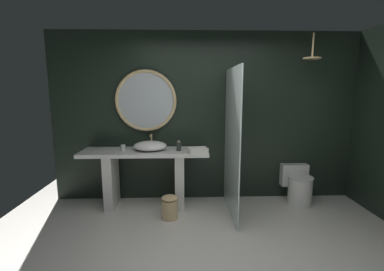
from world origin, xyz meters
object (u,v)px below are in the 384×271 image
(tumbler_cup, at_px, (123,148))
(rain_shower_head, at_px, (312,56))
(toilet, at_px, (298,185))
(waste_bin, at_px, (170,207))
(vessel_sink, at_px, (150,146))
(folded_hand_towel, at_px, (197,150))
(soap_dispenser, at_px, (179,146))
(round_wall_mirror, at_px, (146,101))

(tumbler_cup, height_order, rain_shower_head, rain_shower_head)
(toilet, xyz_separation_m, waste_bin, (-1.96, -0.49, -0.12))
(vessel_sink, relative_size, folded_hand_towel, 1.82)
(rain_shower_head, bearing_deg, folded_hand_towel, -176.61)
(soap_dispenser, relative_size, round_wall_mirror, 0.16)
(waste_bin, bearing_deg, folded_hand_towel, 33.24)
(tumbler_cup, distance_m, soap_dispenser, 0.81)
(folded_hand_towel, bearing_deg, waste_bin, -146.76)
(tumbler_cup, xyz_separation_m, waste_bin, (0.69, -0.41, -0.74))
(vessel_sink, distance_m, soap_dispenser, 0.42)
(round_wall_mirror, height_order, waste_bin, round_wall_mirror)
(rain_shower_head, xyz_separation_m, waste_bin, (-1.98, -0.35, -2.02))
(tumbler_cup, xyz_separation_m, round_wall_mirror, (0.31, 0.27, 0.67))
(soap_dispenser, height_order, waste_bin, soap_dispenser)
(tumbler_cup, xyz_separation_m, soap_dispenser, (0.81, -0.03, 0.02))
(round_wall_mirror, bearing_deg, folded_hand_towel, -29.22)
(rain_shower_head, xyz_separation_m, folded_hand_towel, (-1.59, -0.09, -1.30))
(soap_dispenser, height_order, toilet, soap_dispenser)
(tumbler_cup, relative_size, soap_dispenser, 0.60)
(tumbler_cup, bearing_deg, waste_bin, -31.12)
(rain_shower_head, height_order, toilet, rain_shower_head)
(soap_dispenser, bearing_deg, round_wall_mirror, 148.95)
(vessel_sink, height_order, soap_dispenser, vessel_sink)
(soap_dispenser, distance_m, toilet, 1.95)
(vessel_sink, bearing_deg, toilet, 1.87)
(toilet, bearing_deg, rain_shower_head, -82.50)
(round_wall_mirror, bearing_deg, rain_shower_head, -8.03)
(rain_shower_head, relative_size, folded_hand_towel, 1.32)
(tumbler_cup, height_order, soap_dispenser, soap_dispenser)
(vessel_sink, height_order, tumbler_cup, vessel_sink)
(tumbler_cup, bearing_deg, toilet, 1.65)
(round_wall_mirror, distance_m, folded_hand_towel, 1.11)
(vessel_sink, bearing_deg, folded_hand_towel, -13.44)
(tumbler_cup, relative_size, folded_hand_towel, 0.34)
(soap_dispenser, xyz_separation_m, folded_hand_towel, (0.26, -0.13, -0.03))
(round_wall_mirror, height_order, toilet, round_wall_mirror)
(rain_shower_head, bearing_deg, waste_bin, -170.01)
(round_wall_mirror, height_order, rain_shower_head, rain_shower_head)
(round_wall_mirror, relative_size, toilet, 1.64)
(tumbler_cup, xyz_separation_m, folded_hand_towel, (1.08, -0.16, -0.01))
(rain_shower_head, xyz_separation_m, toilet, (-0.02, 0.14, -1.91))
(soap_dispenser, bearing_deg, waste_bin, -108.06)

